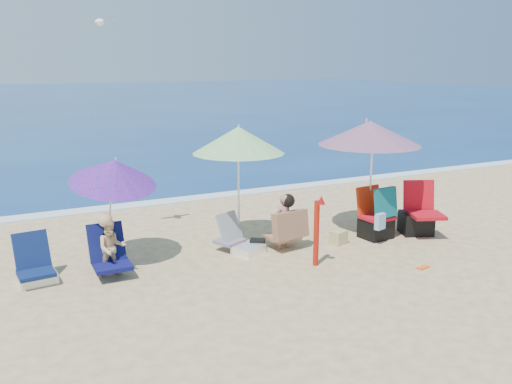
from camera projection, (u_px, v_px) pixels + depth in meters
name	position (u px, v px, depth m)	size (l,w,h in m)	color
ground	(299.00, 268.00, 8.83)	(120.00, 120.00, 0.00)	#D8BC84
sea	(41.00, 101.00, 48.09)	(120.00, 80.00, 0.12)	navy
foam	(193.00, 199.00, 13.27)	(120.00, 0.50, 0.04)	white
umbrella_turquoise	(370.00, 133.00, 10.24)	(2.53, 2.53, 2.24)	white
umbrella_striped	(238.00, 140.00, 9.60)	(1.78, 1.78, 2.21)	white
umbrella_blue	(114.00, 172.00, 8.69)	(1.70, 1.74, 1.91)	white
furled_umbrella	(317.00, 227.00, 8.80)	(0.15, 0.25, 1.21)	#AA180C
chair_navy	(36.00, 270.00, 8.24)	(0.59, 0.73, 0.73)	#0D1E4B
chair_rainbow	(240.00, 242.00, 9.58)	(0.82, 0.89, 0.66)	#D1704A
camp_chair_left	(418.00, 218.00, 10.54)	(0.80, 1.01, 1.05)	#B20C19
camp_chair_right	(377.00, 220.00, 10.26)	(0.62, 0.76, 1.02)	red
person_center	(286.00, 223.00, 9.64)	(0.73, 0.65, 1.01)	#AB7166
person_left	(111.00, 247.00, 8.43)	(0.58, 0.71, 1.02)	tan
bag_black_a	(257.00, 244.00, 9.70)	(0.32, 0.30, 0.19)	black
bag_tan	(339.00, 237.00, 9.99)	(0.35, 0.29, 0.25)	tan
bag_navy_b	(381.00, 225.00, 10.71)	(0.42, 0.36, 0.28)	#1B223D
orange_item	(423.00, 268.00, 8.82)	(0.23, 0.14, 0.03)	orange
seagull	(99.00, 22.00, 9.21)	(0.66, 0.32, 0.12)	white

